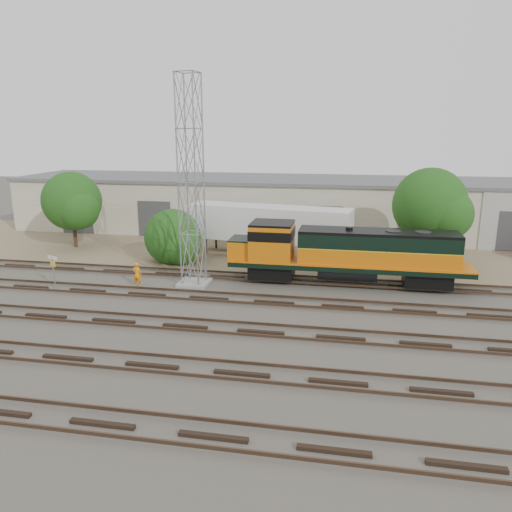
% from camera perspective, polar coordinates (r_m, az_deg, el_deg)
% --- Properties ---
extents(ground, '(140.00, 140.00, 0.00)m').
position_cam_1_polar(ground, '(28.29, 1.62, -6.46)').
color(ground, '#47423A').
rests_on(ground, ground).
extents(dirt_strip, '(80.00, 16.00, 0.02)m').
position_cam_1_polar(dirt_strip, '(42.53, 4.83, 0.67)').
color(dirt_strip, '#726047').
rests_on(dirt_strip, ground).
extents(tracks, '(80.00, 20.40, 0.28)m').
position_cam_1_polar(tracks, '(25.52, 0.54, -8.66)').
color(tracks, black).
rests_on(tracks, ground).
extents(warehouse, '(58.40, 10.40, 5.30)m').
position_cam_1_polar(warehouse, '(49.81, 5.91, 5.77)').
color(warehouse, beige).
rests_on(warehouse, ground).
extents(locomotive, '(15.65, 2.75, 3.76)m').
position_cam_1_polar(locomotive, '(33.07, 10.02, 0.38)').
color(locomotive, black).
rests_on(locomotive, tracks).
extents(signal_tower, '(1.97, 1.97, 13.35)m').
position_cam_1_polar(signal_tower, '(32.12, -7.42, 7.94)').
color(signal_tower, gray).
rests_on(signal_tower, ground).
extents(sign_post, '(0.85, 0.40, 2.23)m').
position_cam_1_polar(sign_post, '(34.41, -22.19, -1.01)').
color(sign_post, gray).
rests_on(sign_post, ground).
extents(worker, '(0.60, 0.40, 1.61)m').
position_cam_1_polar(worker, '(33.53, -13.43, -2.04)').
color(worker, orange).
rests_on(worker, ground).
extents(semi_trailer, '(13.44, 4.65, 4.06)m').
position_cam_1_polar(semi_trailer, '(39.88, 1.86, 3.54)').
color(semi_trailer, silver).
rests_on(semi_trailer, ground).
extents(tree_west, '(5.24, 4.99, 6.53)m').
position_cam_1_polar(tree_west, '(45.29, -20.13, 5.71)').
color(tree_west, '#382619').
rests_on(tree_west, ground).
extents(tree_mid, '(4.58, 4.36, 4.36)m').
position_cam_1_polar(tree_mid, '(38.74, -9.26, 1.91)').
color(tree_mid, '#382619').
rests_on(tree_mid, ground).
extents(tree_east, '(5.69, 5.42, 7.31)m').
position_cam_1_polar(tree_east, '(38.94, 19.66, 5.29)').
color(tree_east, '#382619').
rests_on(tree_east, ground).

